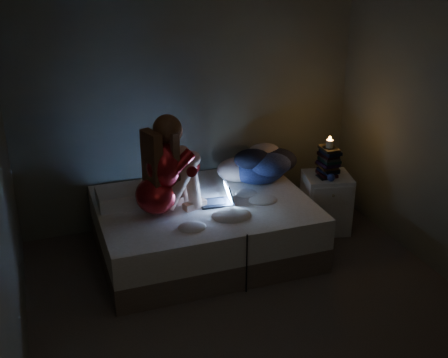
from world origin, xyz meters
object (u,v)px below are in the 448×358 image
woman (155,168)px  bed (204,228)px  nightstand (326,203)px  candle (330,144)px  laptop (215,193)px  phone (324,178)px

woman → bed: bearing=-4.0°
nightstand → candle: size_ratio=7.69×
candle → bed: bearing=-178.0°
bed → laptop: 0.40m
candle → phone: candle is taller
woman → phone: woman is taller
woman → laptop: woman is taller
woman → nightstand: (1.82, 0.15, -0.70)m
nightstand → candle: 0.64m
woman → candle: woman is taller
laptop → candle: (1.24, 0.12, 0.30)m
nightstand → phone: 0.33m
nightstand → phone: (-0.08, -0.05, 0.31)m
woman → nightstand: size_ratio=1.49×
nightstand → candle: candle is taller
laptop → phone: 1.17m
candle → phone: 0.34m
nightstand → candle: (-0.00, 0.01, 0.64)m
candle → laptop: bearing=-174.7°
laptop → phone: laptop is taller
bed → phone: 1.31m
bed → woman: 0.88m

